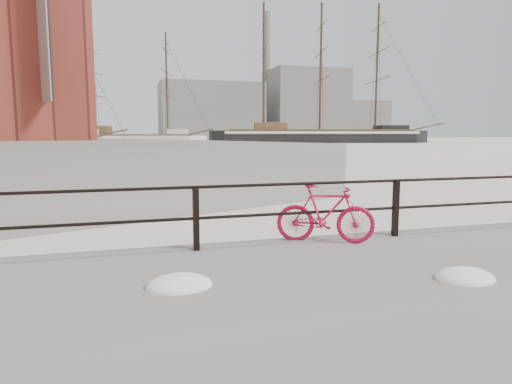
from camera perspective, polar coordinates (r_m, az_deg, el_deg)
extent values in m
imported|color=#AD0B2E|center=(7.56, 8.67, -2.72)|extent=(1.55, 0.89, 0.96)
ellipsoid|color=white|center=(6.26, 24.71, -8.66)|extent=(0.77, 0.60, 0.27)
ellipsoid|color=white|center=(5.52, -9.62, -10.16)|extent=(0.79, 0.62, 0.28)
cube|color=gray|center=(149.80, -5.69, 9.94)|extent=(32.00, 18.00, 18.00)
cube|color=gray|center=(164.85, 6.22, 10.74)|extent=(26.00, 20.00, 24.00)
cube|color=gray|center=(179.10, 12.46, 8.74)|extent=(20.00, 16.00, 14.00)
cylinder|color=gray|center=(165.97, 1.30, 14.23)|extent=(2.80, 2.80, 44.00)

